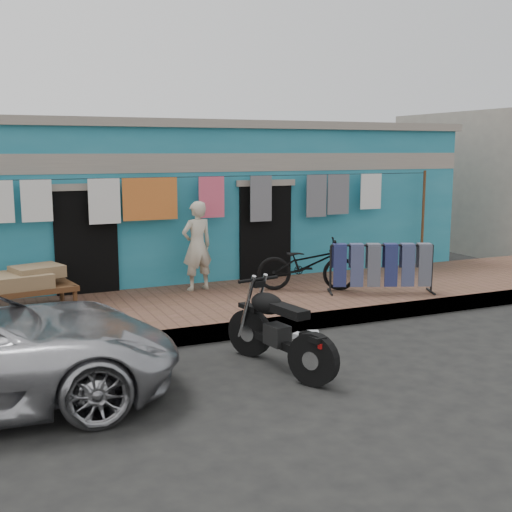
{
  "coord_description": "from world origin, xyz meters",
  "views": [
    {
      "loc": [
        -4.01,
        -7.04,
        2.79
      ],
      "look_at": [
        0.0,
        2.0,
        1.15
      ],
      "focal_mm": 45.0,
      "sensor_mm": 36.0,
      "label": 1
    }
  ],
  "objects_px": {
    "charpoy": "(11,292)",
    "motorcycle": "(280,327)",
    "bicycle": "(307,259)",
    "jeans_rack": "(381,268)",
    "seated_person": "(197,246)"
  },
  "relations": [
    {
      "from": "charpoy",
      "to": "motorcycle",
      "type": "bearing_deg",
      "value": -48.82
    },
    {
      "from": "bicycle",
      "to": "jeans_rack",
      "type": "distance_m",
      "value": 1.34
    },
    {
      "from": "bicycle",
      "to": "jeans_rack",
      "type": "relative_size",
      "value": 0.93
    },
    {
      "from": "jeans_rack",
      "to": "charpoy",
      "type": "bearing_deg",
      "value": 169.54
    },
    {
      "from": "seated_person",
      "to": "jeans_rack",
      "type": "height_order",
      "value": "seated_person"
    },
    {
      "from": "bicycle",
      "to": "jeans_rack",
      "type": "xyz_separation_m",
      "value": [
        1.11,
        -0.75,
        -0.12
      ]
    },
    {
      "from": "charpoy",
      "to": "jeans_rack",
      "type": "xyz_separation_m",
      "value": [
        6.15,
        -1.14,
        0.12
      ]
    },
    {
      "from": "motorcycle",
      "to": "charpoy",
      "type": "height_order",
      "value": "motorcycle"
    },
    {
      "from": "bicycle",
      "to": "motorcycle",
      "type": "height_order",
      "value": "bicycle"
    },
    {
      "from": "seated_person",
      "to": "motorcycle",
      "type": "relative_size",
      "value": 0.9
    },
    {
      "from": "charpoy",
      "to": "seated_person",
      "type": "bearing_deg",
      "value": 7.86
    },
    {
      "from": "motorcycle",
      "to": "jeans_rack",
      "type": "xyz_separation_m",
      "value": [
        3.15,
        2.3,
        0.15
      ]
    },
    {
      "from": "seated_person",
      "to": "charpoy",
      "type": "xyz_separation_m",
      "value": [
        -3.22,
        -0.44,
        -0.48
      ]
    },
    {
      "from": "jeans_rack",
      "to": "motorcycle",
      "type": "bearing_deg",
      "value": -143.86
    },
    {
      "from": "charpoy",
      "to": "jeans_rack",
      "type": "bearing_deg",
      "value": -10.46
    }
  ]
}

